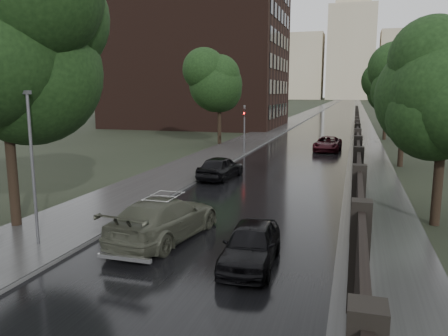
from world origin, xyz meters
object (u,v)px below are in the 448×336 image
car_right_far (328,144)px  traffic_light (244,125)px  tree_right_b (405,94)px  tree_right_c (387,93)px  tree_left_near (2,53)px  tree_right_a (445,95)px  hatchback_left (221,167)px  tree_left_far (219,90)px  car_right_near (251,244)px  lamp_post (33,168)px  volga_sedan (164,218)px

car_right_far → traffic_light: bearing=-147.4°
tree_right_b → tree_right_c: 18.00m
tree_left_near → tree_right_a: tree_left_near is taller
tree_right_b → hatchback_left: size_ratio=1.73×
tree_left_far → car_right_far: (10.22, -1.36, -4.61)m
tree_right_a → car_right_near: bearing=-135.2°
tree_left_near → car_right_near: bearing=-5.4°
tree_right_a → tree_right_b: (0.00, 14.00, 0.00)m
tree_left_near → lamp_post: 4.60m
tree_left_far → car_right_near: size_ratio=1.99×
tree_right_b → car_right_far: (-5.28, 6.64, -4.31)m
tree_right_b → car_right_near: size_ratio=1.89×
hatchback_left → car_right_near: hatchback_left is taller
volga_sedan → hatchback_left: 10.83m
traffic_light → hatchback_left: traffic_light is taller
traffic_light → car_right_far: (6.52, 3.65, -1.76)m
lamp_post → car_right_far: 28.27m
tree_right_c → car_right_far: bearing=-114.9°
tree_right_b → hatchback_left: 13.76m
volga_sedan → car_right_near: (3.40, -1.38, -0.11)m
tree_left_far → car_right_far: size_ratio=1.62×
hatchback_left → car_right_far: bearing=-103.5°
tree_left_far → traffic_light: size_ratio=1.85×
tree_right_b → lamp_post: tree_right_b is taller
tree_left_far → hatchback_left: tree_left_far is taller
tree_left_near → lamp_post: (2.20, -1.50, -3.75)m
tree_right_a → hatchback_left: tree_right_a is taller
lamp_post → hatchback_left: size_ratio=1.26×
traffic_light → hatchback_left: size_ratio=0.99×
tree_left_near → tree_right_c: size_ratio=1.31×
traffic_light → volga_sedan: size_ratio=0.78×
tree_right_a → traffic_light: tree_right_a is taller
tree_right_b → car_right_far: tree_right_b is taller
tree_left_near → volga_sedan: size_ratio=1.78×
tree_left_far → volga_sedan: tree_left_far is taller
car_right_far → car_right_near: bearing=-88.0°
tree_left_far → car_right_near: tree_left_far is taller
lamp_post → tree_right_b: bearing=57.8°
tree_left_near → tree_right_b: tree_left_near is taller
tree_right_a → car_right_far: size_ratio=1.53×
car_right_near → tree_left_near: bearing=171.7°
tree_left_near → volga_sedan: (5.80, 0.51, -5.67)m
tree_right_a → tree_right_c: 32.00m
traffic_light → car_right_near: size_ratio=1.08×
volga_sedan → hatchback_left: (-1.26, 10.75, -0.05)m
tree_right_c → lamp_post: bearing=-108.5°
tree_right_a → car_right_near: 9.37m
hatchback_left → car_right_far: (5.28, 14.38, -0.06)m
tree_left_far → tree_right_a: size_ratio=1.05×
tree_left_far → traffic_light: (3.70, -5.01, -2.84)m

